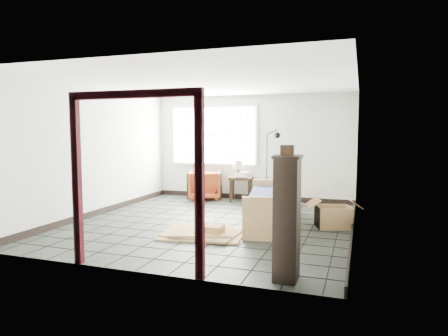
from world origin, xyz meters
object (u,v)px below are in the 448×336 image
at_px(side_table, 241,181).
at_px(tall_shelf, 287,217).
at_px(armchair, 205,183).
at_px(futon_sofa, 276,205).

relative_size(side_table, tall_shelf, 0.44).
height_order(armchair, tall_shelf, tall_shelf).
bearing_deg(armchair, side_table, 160.34).
relative_size(armchair, tall_shelf, 0.55).
xyz_separation_m(futon_sofa, armchair, (-2.28, 2.17, 0.03)).
bearing_deg(tall_shelf, armchair, 120.75).
bearing_deg(side_table, armchair, 180.00).
distance_m(side_table, tall_shelf, 5.20).
height_order(side_table, tall_shelf, tall_shelf).
bearing_deg(armchair, futon_sofa, 116.69).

